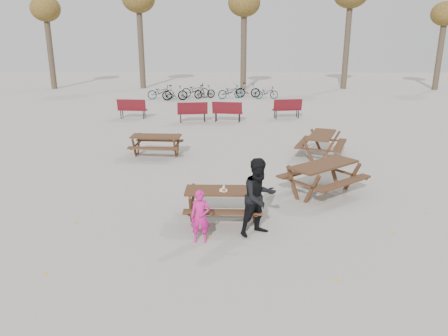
{
  "coord_description": "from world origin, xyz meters",
  "views": [
    {
      "loc": [
        0.22,
        -9.73,
        4.37
      ],
      "look_at": [
        0.0,
        1.0,
        1.0
      ],
      "focal_mm": 35.0,
      "sensor_mm": 36.0,
      "label": 1
    }
  ],
  "objects_px": {
    "soda_bottle": "(224,189)",
    "picnic_table_east": "(323,179)",
    "picnic_table_north": "(156,146)",
    "food_tray": "(223,190)",
    "adult": "(259,197)",
    "child": "(200,217)",
    "main_picnic_table": "(223,197)",
    "picnic_table_far": "(321,145)"
  },
  "relations": [
    {
      "from": "main_picnic_table",
      "to": "adult",
      "type": "bearing_deg",
      "value": -43.13
    },
    {
      "from": "main_picnic_table",
      "to": "picnic_table_north",
      "type": "height_order",
      "value": "main_picnic_table"
    },
    {
      "from": "picnic_table_east",
      "to": "picnic_table_north",
      "type": "xyz_separation_m",
      "value": [
        -5.31,
        3.81,
        -0.06
      ]
    },
    {
      "from": "main_picnic_table",
      "to": "picnic_table_east",
      "type": "height_order",
      "value": "picnic_table_east"
    },
    {
      "from": "adult",
      "to": "picnic_table_north",
      "type": "height_order",
      "value": "adult"
    },
    {
      "from": "picnic_table_east",
      "to": "main_picnic_table",
      "type": "bearing_deg",
      "value": 174.29
    },
    {
      "from": "picnic_table_east",
      "to": "picnic_table_far",
      "type": "bearing_deg",
      "value": 40.77
    },
    {
      "from": "picnic_table_east",
      "to": "picnic_table_north",
      "type": "distance_m",
      "value": 6.54
    },
    {
      "from": "soda_bottle",
      "to": "child",
      "type": "relative_size",
      "value": 0.14
    },
    {
      "from": "adult",
      "to": "picnic_table_east",
      "type": "relative_size",
      "value": 0.86
    },
    {
      "from": "picnic_table_north",
      "to": "food_tray",
      "type": "bearing_deg",
      "value": -62.56
    },
    {
      "from": "main_picnic_table",
      "to": "adult",
      "type": "height_order",
      "value": "adult"
    },
    {
      "from": "soda_bottle",
      "to": "picnic_table_far",
      "type": "bearing_deg",
      "value": 59.63
    },
    {
      "from": "soda_bottle",
      "to": "child",
      "type": "height_order",
      "value": "child"
    },
    {
      "from": "child",
      "to": "picnic_table_east",
      "type": "relative_size",
      "value": 0.57
    },
    {
      "from": "adult",
      "to": "main_picnic_table",
      "type": "bearing_deg",
      "value": 104.11
    },
    {
      "from": "food_tray",
      "to": "adult",
      "type": "distance_m",
      "value": 1.04
    },
    {
      "from": "main_picnic_table",
      "to": "picnic_table_east",
      "type": "xyz_separation_m",
      "value": [
        2.75,
        1.82,
        -0.14
      ]
    },
    {
      "from": "main_picnic_table",
      "to": "food_tray",
      "type": "bearing_deg",
      "value": -85.47
    },
    {
      "from": "soda_bottle",
      "to": "picnic_table_east",
      "type": "relative_size",
      "value": 0.08
    },
    {
      "from": "soda_bottle",
      "to": "child",
      "type": "distance_m",
      "value": 1.14
    },
    {
      "from": "picnic_table_east",
      "to": "picnic_table_north",
      "type": "height_order",
      "value": "picnic_table_east"
    },
    {
      "from": "soda_bottle",
      "to": "picnic_table_east",
      "type": "height_order",
      "value": "soda_bottle"
    },
    {
      "from": "food_tray",
      "to": "picnic_table_far",
      "type": "bearing_deg",
      "value": 59.27
    },
    {
      "from": "adult",
      "to": "picnic_table_east",
      "type": "bearing_deg",
      "value": 20.26
    },
    {
      "from": "picnic_table_east",
      "to": "child",
      "type": "bearing_deg",
      "value": -176.23
    },
    {
      "from": "food_tray",
      "to": "picnic_table_north",
      "type": "distance_m",
      "value": 6.3
    },
    {
      "from": "picnic_table_north",
      "to": "picnic_table_far",
      "type": "height_order",
      "value": "picnic_table_far"
    },
    {
      "from": "food_tray",
      "to": "adult",
      "type": "xyz_separation_m",
      "value": [
        0.8,
        -0.65,
        0.09
      ]
    },
    {
      "from": "picnic_table_far",
      "to": "adult",
      "type": "bearing_deg",
      "value": 177.79
    },
    {
      "from": "soda_bottle",
      "to": "adult",
      "type": "distance_m",
      "value": 0.99
    },
    {
      "from": "adult",
      "to": "child",
      "type": "bearing_deg",
      "value": 165.24
    },
    {
      "from": "child",
      "to": "picnic_table_east",
      "type": "distance_m",
      "value": 4.39
    },
    {
      "from": "food_tray",
      "to": "picnic_table_north",
      "type": "height_order",
      "value": "food_tray"
    },
    {
      "from": "adult",
      "to": "picnic_table_east",
      "type": "xyz_separation_m",
      "value": [
        1.94,
        2.57,
        -0.44
      ]
    },
    {
      "from": "picnic_table_east",
      "to": "picnic_table_north",
      "type": "bearing_deg",
      "value": 105.17
    },
    {
      "from": "food_tray",
      "to": "soda_bottle",
      "type": "distance_m",
      "value": 0.08
    },
    {
      "from": "food_tray",
      "to": "adult",
      "type": "bearing_deg",
      "value": -39.18
    },
    {
      "from": "picnic_table_east",
      "to": "picnic_table_far",
      "type": "relative_size",
      "value": 1.05
    },
    {
      "from": "picnic_table_north",
      "to": "picnic_table_far",
      "type": "distance_m",
      "value": 5.99
    },
    {
      "from": "main_picnic_table",
      "to": "picnic_table_east",
      "type": "relative_size",
      "value": 0.87
    },
    {
      "from": "child",
      "to": "picnic_table_east",
      "type": "height_order",
      "value": "child"
    }
  ]
}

